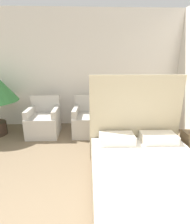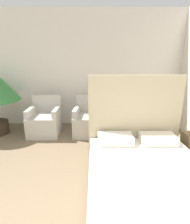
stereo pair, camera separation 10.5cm
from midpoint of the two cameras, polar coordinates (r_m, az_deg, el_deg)
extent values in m
cube|color=silver|center=(4.66, -4.81, 13.42)|extent=(10.00, 0.06, 2.90)
cube|color=brown|center=(2.50, 18.58, -24.59)|extent=(1.52, 2.01, 0.23)
cube|color=white|center=(2.36, 19.11, -20.61)|extent=(1.49, 1.97, 0.20)
cube|color=tan|center=(3.04, 13.63, -2.48)|extent=(1.55, 0.06, 1.50)
cube|color=silver|center=(2.86, 7.66, -8.69)|extent=(0.56, 0.33, 0.14)
cube|color=silver|center=(3.03, 20.70, -8.18)|extent=(0.56, 0.33, 0.14)
cube|color=#B7B2A8|center=(4.30, -15.37, -4.01)|extent=(0.70, 0.71, 0.48)
cube|color=#B7B2A8|center=(4.48, -14.78, 2.81)|extent=(0.70, 0.06, 0.41)
cube|color=#B7B2A8|center=(4.29, -19.57, 0.11)|extent=(0.10, 0.64, 0.17)
cube|color=#B7B2A8|center=(4.13, -11.71, 0.13)|extent=(0.10, 0.64, 0.17)
cube|color=#B7B2A8|center=(4.16, -1.19, -4.13)|extent=(0.74, 0.76, 0.48)
cube|color=#B7B2A8|center=(4.33, -0.90, 2.93)|extent=(0.70, 0.10, 0.41)
cube|color=#B7B2A8|center=(4.09, -5.40, 0.22)|extent=(0.14, 0.65, 0.17)
cube|color=#B7B2A8|center=(4.04, 3.02, 0.08)|extent=(0.14, 0.65, 0.17)
camera|label=1|loc=(0.05, -89.14, 0.26)|focal=28.00mm
camera|label=2|loc=(0.05, 90.86, -0.26)|focal=28.00mm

